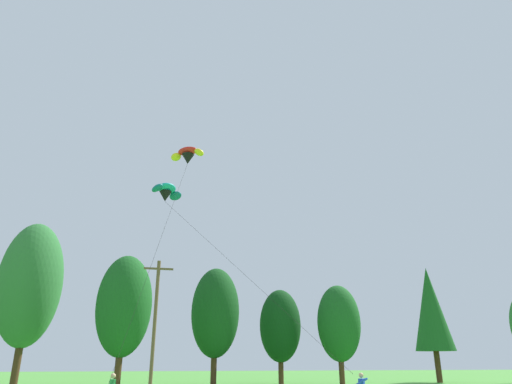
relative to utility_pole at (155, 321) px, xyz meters
name	(u,v)px	position (x,y,z in m)	size (l,w,h in m)	color
treeline_tree_c	(30,284)	(-11.99, 13.55, 4.34)	(5.94, 5.94, 15.34)	#472D19
treeline_tree_d	(124,305)	(-2.68, 8.45, 1.96)	(4.88, 4.88, 11.41)	#472D19
treeline_tree_e	(215,312)	(6.19, 12.89, 1.97)	(4.89, 4.89, 11.43)	#472D19
treeline_tree_f	(280,326)	(13.39, 14.00, 0.85)	(4.39, 4.39, 9.58)	#472D19
treeline_tree_g	(339,323)	(18.90, 11.07, 0.99)	(4.45, 4.45, 9.80)	#472D19
treeline_tree_h	(431,309)	(31.29, 13.35, 2.98)	(4.38, 4.38, 12.65)	#472D19
utility_pole	(155,321)	(0.00, 0.00, 0.00)	(2.20, 0.26, 9.37)	brown
parafoil_kite_high_red_yellow	(188,155)	(1.41, -4.54, 11.37)	(4.69, 9.53, 15.78)	red
parafoil_kite_mid_teal	(166,192)	(0.13, -1.95, 9.33)	(10.15, 13.68, 13.38)	teal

